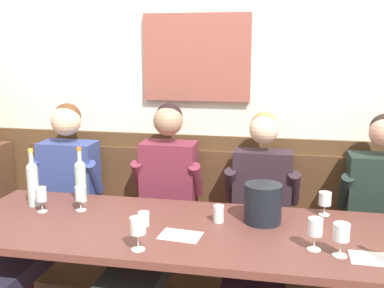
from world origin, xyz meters
TOP-DOWN VIEW (x-y plane):
  - room_wall_back at (-0.00, 1.09)m, footprint 6.80×0.12m
  - wood_wainscot_panel at (0.00, 1.04)m, footprint 6.80×0.03m
  - wall_bench at (0.00, 0.83)m, footprint 2.93×0.42m
  - dining_table at (0.00, 0.11)m, footprint 2.63×0.86m
  - person_left_seat at (-1.06, 0.45)m, footprint 0.50×1.31m
  - person_center_right_seat at (-0.32, 0.46)m, footprint 0.48×1.31m
  - person_right_seat at (0.32, 0.42)m, footprint 0.49×1.30m
  - ice_bucket at (0.35, 0.27)m, footprint 0.21×0.21m
  - wine_bottle_clear_water at (-1.03, 0.27)m, footprint 0.07×0.07m
  - wine_bottle_green_tall at (-0.78, 0.40)m, footprint 0.07×0.07m
  - wine_glass_near_bucket at (0.61, -0.04)m, footprint 0.07×0.07m
  - wine_glass_left_end at (0.72, -0.09)m, footprint 0.08×0.08m
  - wine_glass_by_bottle at (0.69, 0.44)m, footprint 0.07×0.07m
  - wine_glass_center_rear at (-0.22, -0.21)m, footprint 0.08×0.08m
  - wine_glass_right_end at (-0.72, 0.24)m, footprint 0.06×0.06m
  - wine_glass_center_front at (-0.93, 0.18)m, footprint 0.06×0.06m
  - water_tumbler_center at (-0.28, 0.09)m, footprint 0.06×0.06m
  - water_tumbler_right at (0.11, 0.22)m, footprint 0.06×0.06m
  - tasting_sheet_left_guest at (-0.06, -0.01)m, footprint 0.22×0.17m
  - tasting_sheet_right_guest at (0.87, -0.09)m, footprint 0.21×0.15m

SIDE VIEW (x-z plane):
  - wall_bench at x=0.00m, z-range -0.19..0.75m
  - wood_wainscot_panel at x=0.00m, z-range 0.00..1.04m
  - person_right_seat at x=0.32m, z-range -0.03..1.23m
  - person_left_seat at x=-1.06m, z-range -0.01..1.27m
  - person_center_right_seat at x=-0.32m, z-range -0.02..1.28m
  - dining_table at x=0.00m, z-range 0.29..1.01m
  - tasting_sheet_left_guest at x=-0.06m, z-range 0.72..0.72m
  - tasting_sheet_right_guest at x=0.87m, z-range 0.72..0.72m
  - water_tumbler_center at x=-0.28m, z-range 0.72..0.80m
  - water_tumbler_right at x=0.11m, z-range 0.72..0.82m
  - wine_glass_by_bottle at x=0.69m, z-range 0.75..0.88m
  - wine_glass_right_end at x=-0.72m, z-range 0.74..0.89m
  - wine_glass_center_front at x=-0.93m, z-range 0.74..0.89m
  - ice_bucket at x=0.35m, z-range 0.72..0.94m
  - wine_glass_left_end at x=0.72m, z-range 0.75..0.91m
  - wine_glass_near_bucket at x=0.61m, z-range 0.75..0.91m
  - wine_glass_center_rear at x=-0.22m, z-range 0.75..0.92m
  - wine_bottle_green_tall at x=-0.78m, z-range 0.69..1.04m
  - wine_bottle_clear_water at x=-1.03m, z-range 0.69..1.05m
  - room_wall_back at x=0.00m, z-range 0.00..2.80m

